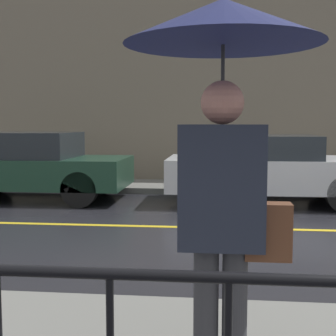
% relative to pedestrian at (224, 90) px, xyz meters
% --- Properties ---
extents(ground_plane, '(80.00, 80.00, 0.00)m').
position_rel_pedestrian_xyz_m(ground_plane, '(1.24, 4.68, -1.78)').
color(ground_plane, black).
extents(sidewalk_far, '(28.00, 1.73, 0.14)m').
position_rel_pedestrian_xyz_m(sidewalk_far, '(1.24, 8.84, -1.71)').
color(sidewalk_far, slate).
rests_on(sidewalk_far, ground_plane).
extents(lane_marking, '(25.20, 0.12, 0.01)m').
position_rel_pedestrian_xyz_m(lane_marking, '(1.24, 4.68, -1.78)').
color(lane_marking, gold).
rests_on(lane_marking, ground_plane).
extents(building_storefront, '(28.00, 0.30, 5.61)m').
position_rel_pedestrian_xyz_m(building_storefront, '(1.24, 9.85, 1.02)').
color(building_storefront, '#706656').
rests_on(building_storefront, ground_plane).
extents(pedestrian, '(1.02, 1.02, 2.10)m').
position_rel_pedestrian_xyz_m(pedestrian, '(0.00, 0.00, 0.00)').
color(pedestrian, '#333338').
rests_on(pedestrian, sidewalk_near).
extents(car_dark_green, '(3.96, 1.84, 1.42)m').
position_rel_pedestrian_xyz_m(car_dark_green, '(-3.92, 7.00, -1.05)').
color(car_dark_green, '#193828').
rests_on(car_dark_green, ground_plane).
extents(car_silver, '(4.05, 1.88, 1.37)m').
position_rel_pedestrian_xyz_m(car_silver, '(0.98, 7.00, -1.06)').
color(car_silver, '#B2B5BA').
rests_on(car_silver, ground_plane).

